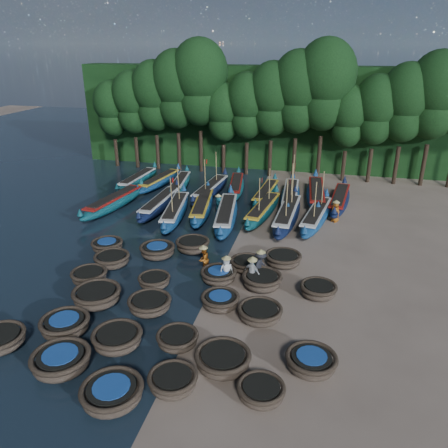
% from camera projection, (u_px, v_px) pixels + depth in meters
% --- Properties ---
extents(ground, '(120.00, 120.00, 0.00)m').
position_uv_depth(ground, '(220.00, 272.00, 24.67)').
color(ground, gray).
rests_on(ground, ground).
extents(foliage_wall, '(40.00, 3.00, 10.00)m').
position_uv_depth(foliage_wall, '(275.00, 118.00, 43.90)').
color(foliage_wall, black).
rests_on(foliage_wall, ground).
extents(coracle_0, '(2.41, 2.41, 0.72)m').
position_uv_depth(coracle_0, '(0.00, 339.00, 18.37)').
color(coracle_0, '#4D3F30').
rests_on(coracle_0, ground).
extents(coracle_1, '(2.82, 2.82, 0.81)m').
position_uv_depth(coracle_1, '(61.00, 361.00, 17.05)').
color(coracle_1, '#4D3F30').
rests_on(coracle_1, ground).
extents(coracle_2, '(2.30, 2.30, 0.76)m').
position_uv_depth(coracle_2, '(112.00, 393.00, 15.52)').
color(coracle_2, '#4D3F30').
rests_on(coracle_2, ground).
extents(coracle_3, '(2.13, 2.13, 0.71)m').
position_uv_depth(coracle_3, '(173.00, 381.00, 16.11)').
color(coracle_3, '#4D3F30').
rests_on(coracle_3, ground).
extents(coracle_4, '(1.79, 1.79, 0.64)m').
position_uv_depth(coracle_4, '(261.00, 391.00, 15.69)').
color(coracle_4, '#4D3F30').
rests_on(coracle_4, ground).
extents(coracle_5, '(2.35, 2.35, 0.81)m').
position_uv_depth(coracle_5, '(65.00, 325.00, 19.22)').
color(coracle_5, '#4D3F30').
rests_on(coracle_5, ground).
extents(coracle_6, '(2.50, 2.50, 0.80)m').
position_uv_depth(coracle_6, '(117.00, 339.00, 18.34)').
color(coracle_6, '#4D3F30').
rests_on(coracle_6, ground).
extents(coracle_7, '(1.82, 1.82, 0.65)m').
position_uv_depth(coracle_7, '(177.00, 339.00, 18.46)').
color(coracle_7, '#4D3F30').
rests_on(coracle_7, ground).
extents(coracle_8, '(2.61, 2.61, 0.76)m').
position_uv_depth(coracle_8, '(223.00, 360.00, 17.16)').
color(coracle_8, '#4D3F30').
rests_on(coracle_8, ground).
extents(coracle_9, '(2.32, 2.32, 0.73)m').
position_uv_depth(coracle_9, '(311.00, 362.00, 17.07)').
color(coracle_9, '#4D3F30').
rests_on(coracle_9, ground).
extents(coracle_10, '(2.30, 2.30, 0.76)m').
position_uv_depth(coracle_10, '(89.00, 276.00, 23.33)').
color(coracle_10, '#4D3F30').
rests_on(coracle_10, ground).
extents(coracle_11, '(2.74, 2.74, 0.84)m').
position_uv_depth(coracle_11, '(97.00, 296.00, 21.42)').
color(coracle_11, '#4D3F30').
rests_on(coracle_11, ground).
extents(coracle_12, '(2.11, 2.11, 0.75)m').
position_uv_depth(coracle_12, '(150.00, 304.00, 20.83)').
color(coracle_12, '#4D3F30').
rests_on(coracle_12, ground).
extents(coracle_13, '(1.90, 1.90, 0.75)m').
position_uv_depth(coracle_13, '(220.00, 301.00, 21.09)').
color(coracle_13, '#4D3F30').
rests_on(coracle_13, ground).
extents(coracle_14, '(2.20, 2.20, 0.72)m').
position_uv_depth(coracle_14, '(260.00, 313.00, 20.19)').
color(coracle_14, '#4D3F30').
rests_on(coracle_14, ground).
extents(coracle_15, '(2.36, 2.36, 0.75)m').
position_uv_depth(coracle_15, '(112.00, 260.00, 25.12)').
color(coracle_15, '#4D3F30').
rests_on(coracle_15, ground).
extents(coracle_16, '(2.09, 2.09, 0.64)m').
position_uv_depth(coracle_16, '(154.00, 281.00, 23.02)').
color(coracle_16, '#4D3F30').
rests_on(coracle_16, ground).
extents(coracle_17, '(2.36, 2.36, 0.74)m').
position_uv_depth(coracle_17, '(219.00, 275.00, 23.42)').
color(coracle_17, '#4D3F30').
rests_on(coracle_17, ground).
extents(coracle_18, '(2.42, 2.42, 0.84)m').
position_uv_depth(coracle_18, '(262.00, 280.00, 22.81)').
color(coracle_18, '#4D3F30').
rests_on(coracle_18, ground).
extents(coracle_19, '(2.16, 2.16, 0.73)m').
position_uv_depth(coracle_19, '(318.00, 290.00, 22.06)').
color(coracle_19, '#4D3F30').
rests_on(coracle_19, ground).
extents(coracle_20, '(2.34, 2.34, 0.71)m').
position_uv_depth(coracle_20, '(107.00, 245.00, 26.94)').
color(coracle_20, '#4D3F30').
rests_on(coracle_20, ground).
extents(coracle_21, '(2.32, 2.32, 0.80)m').
position_uv_depth(coracle_21, '(157.00, 250.00, 26.16)').
color(coracle_21, '#4D3F30').
rests_on(coracle_21, ground).
extents(coracle_22, '(2.58, 2.58, 0.81)m').
position_uv_depth(coracle_22, '(193.00, 245.00, 26.87)').
color(coracle_22, '#4D3F30').
rests_on(coracle_22, ground).
extents(coracle_23, '(2.29, 2.29, 0.70)m').
position_uv_depth(coracle_23, '(247.00, 264.00, 24.68)').
color(coracle_23, '#4D3F30').
rests_on(coracle_23, ground).
extents(coracle_24, '(2.13, 2.13, 0.75)m').
position_uv_depth(coracle_24, '(283.00, 259.00, 25.21)').
color(coracle_24, '#4D3F30').
rests_on(coracle_24, ground).
extents(long_boat_1, '(2.67, 8.31, 1.48)m').
position_uv_depth(long_boat_1, '(114.00, 202.00, 33.90)').
color(long_boat_1, '#105C5B').
rests_on(long_boat_1, ground).
extents(long_boat_2, '(1.59, 8.03, 1.41)m').
position_uv_depth(long_boat_2, '(160.00, 203.00, 33.62)').
color(long_boat_2, '#0F1E3A').
rests_on(long_boat_2, ground).
extents(long_boat_3, '(2.67, 8.26, 3.55)m').
position_uv_depth(long_boat_3, '(175.00, 211.00, 32.08)').
color(long_boat_3, navy).
rests_on(long_boat_3, ground).
extents(long_boat_4, '(2.61, 8.15, 1.45)m').
position_uv_depth(long_boat_4, '(202.00, 207.00, 32.91)').
color(long_boat_4, navy).
rests_on(long_boat_4, ground).
extents(long_boat_5, '(2.71, 8.73, 1.55)m').
position_uv_depth(long_boat_5, '(226.00, 214.00, 31.35)').
color(long_boat_5, navy).
rests_on(long_boat_5, ground).
extents(long_boat_6, '(2.43, 8.01, 3.43)m').
position_uv_depth(long_boat_6, '(263.00, 210.00, 32.32)').
color(long_boat_6, '#105C5B').
rests_on(long_boat_6, ground).
extents(long_boat_7, '(1.94, 8.82, 3.75)m').
position_uv_depth(long_boat_7, '(287.00, 215.00, 31.23)').
color(long_boat_7, '#0F1E3A').
rests_on(long_boat_7, ground).
extents(long_boat_8, '(2.72, 8.29, 3.56)m').
position_uv_depth(long_boat_8, '(316.00, 216.00, 31.12)').
color(long_boat_8, navy).
rests_on(long_boat_8, ground).
extents(long_boat_9, '(1.82, 7.61, 1.34)m').
position_uv_depth(long_boat_9, '(138.00, 180.00, 39.61)').
color(long_boat_9, '#105C5B').
rests_on(long_boat_9, ground).
extents(long_boat_10, '(2.48, 7.40, 1.32)m').
position_uv_depth(long_boat_10, '(160.00, 181.00, 39.25)').
color(long_boat_10, navy).
rests_on(long_boat_10, ground).
extents(long_boat_11, '(2.21, 7.45, 1.32)m').
position_uv_depth(long_boat_11, '(180.00, 184.00, 38.38)').
color(long_boat_11, '#105C5B').
rests_on(long_boat_11, ground).
extents(long_boat_12, '(2.17, 8.28, 3.53)m').
position_uv_depth(long_boat_12, '(211.00, 189.00, 36.81)').
color(long_boat_12, '#0F1E3A').
rests_on(long_boat_12, ground).
extents(long_boat_13, '(2.35, 7.51, 1.33)m').
position_uv_depth(long_boat_13, '(236.00, 186.00, 37.82)').
color(long_boat_13, '#105C5B').
rests_on(long_boat_13, ground).
extents(long_boat_14, '(1.94, 7.55, 1.33)m').
position_uv_depth(long_boat_14, '(266.00, 193.00, 35.97)').
color(long_boat_14, '#105C5B').
rests_on(long_boat_14, ground).
extents(long_boat_15, '(1.86, 8.58, 3.65)m').
position_uv_depth(long_boat_15, '(290.00, 195.00, 35.29)').
color(long_boat_15, navy).
rests_on(long_boat_15, ground).
extents(long_boat_16, '(2.09, 8.97, 1.58)m').
position_uv_depth(long_boat_16, '(316.00, 194.00, 35.56)').
color(long_boat_16, navy).
rests_on(long_boat_16, ground).
extents(long_boat_17, '(2.31, 8.16, 1.44)m').
position_uv_depth(long_boat_17, '(339.00, 200.00, 34.41)').
color(long_boat_17, '#0F1E3A').
rests_on(long_boat_17, ground).
extents(fisherman_0, '(0.89, 0.80, 1.72)m').
position_uv_depth(fisherman_0, '(226.00, 269.00, 23.23)').
color(fisherman_0, silver).
rests_on(fisherman_0, ground).
extents(fisherman_1, '(0.63, 0.65, 1.69)m').
position_uv_depth(fisherman_1, '(252.00, 269.00, 23.17)').
color(fisherman_1, '#175161').
rests_on(fisherman_1, ground).
extents(fisherman_2, '(0.82, 0.92, 1.75)m').
position_uv_depth(fisherman_2, '(204.00, 258.00, 24.36)').
color(fisherman_2, '#AC5916').
rests_on(fisherman_2, ground).
extents(fisherman_3, '(0.89, 1.26, 1.97)m').
position_uv_depth(fisherman_3, '(260.00, 265.00, 23.41)').
color(fisherman_3, black).
rests_on(fisherman_3, ground).
extents(fisherman_4, '(0.99, 0.72, 1.77)m').
position_uv_depth(fisherman_4, '(252.00, 271.00, 22.96)').
color(fisherman_4, silver).
rests_on(fisherman_4, ground).
extents(fisherman_5, '(0.78, 1.50, 1.74)m').
position_uv_depth(fisherman_5, '(218.00, 204.00, 32.61)').
color(fisherman_5, '#175161').
rests_on(fisherman_5, ground).
extents(fisherman_6, '(0.90, 0.86, 1.75)m').
position_uv_depth(fisherman_6, '(335.00, 211.00, 31.31)').
color(fisherman_6, '#AC5916').
rests_on(fisherman_6, ground).
extents(tree_0, '(3.68, 3.68, 8.68)m').
position_uv_depth(tree_0, '(112.00, 108.00, 43.76)').
color(tree_0, black).
rests_on(tree_0, ground).
extents(tree_1, '(4.09, 4.09, 9.65)m').
position_uv_depth(tree_1, '(133.00, 102.00, 43.01)').
color(tree_1, black).
rests_on(tree_1, ground).
extents(tree_2, '(4.51, 4.51, 10.63)m').
position_uv_depth(tree_2, '(154.00, 95.00, 42.27)').
color(tree_2, black).
rests_on(tree_2, ground).
extents(tree_3, '(4.92, 4.92, 11.60)m').
position_uv_depth(tree_3, '(177.00, 88.00, 41.53)').
color(tree_3, black).
rests_on(tree_3, ground).
extents(tree_4, '(5.34, 5.34, 12.58)m').
position_uv_depth(tree_4, '(200.00, 81.00, 40.78)').
color(tree_4, black).
rests_on(tree_4, ground).
extents(tree_5, '(3.68, 3.68, 8.68)m').
position_uv_depth(tree_5, '(224.00, 112.00, 41.33)').
color(tree_5, black).
rests_on(tree_5, ground).
extents(tree_6, '(4.09, 4.09, 9.65)m').
position_uv_depth(tree_6, '(248.00, 105.00, 40.58)').
color(tree_6, black).
rests_on(tree_6, ground).
extents(tree_7, '(4.51, 4.51, 10.63)m').
position_uv_depth(tree_7, '(272.00, 98.00, 39.84)').
color(tree_7, black).
rests_on(tree_7, ground).
extents(tree_8, '(4.92, 4.92, 11.60)m').
position_uv_depth(tree_8, '(298.00, 91.00, 39.10)').
color(tree_8, black).
rests_on(tree_8, ground).
extents(tree_9, '(5.34, 5.34, 12.58)m').
position_uv_depth(tree_9, '(325.00, 84.00, 38.35)').
color(tree_9, black).
rests_on(tree_9, ground).
extents(tree_10, '(3.68, 3.68, 8.68)m').
position_uv_depth(tree_10, '(349.00, 116.00, 38.90)').
color(tree_10, black).
rests_on(tree_10, ground).
extents(tree_11, '(4.09, 4.09, 9.65)m').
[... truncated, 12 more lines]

